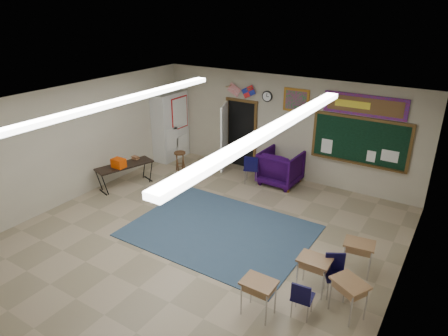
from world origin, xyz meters
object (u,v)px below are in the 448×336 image
Objects in this scene: wooden_stool at (180,161)px; student_desk_front_right at (358,256)px; wingback_armchair at (281,167)px; folding_table at (125,174)px; student_desk_front_left at (313,273)px.

student_desk_front_right is at bearing -19.32° from wooden_stool.
student_desk_front_right is (3.02, -2.96, -0.12)m from wingback_armchair.
wooden_stool is at bearing 17.72° from wingback_armchair.
folding_table is at bearing 168.53° from student_desk_front_right.
wingback_armchair is 1.59× the size of student_desk_front_left.
wingback_armchair reaches higher than student_desk_front_right.
student_desk_front_right is (0.53, 0.95, -0.01)m from student_desk_front_left.
wingback_armchair reaches higher than folding_table.
wingback_armchair is at bearing 121.82° from student_desk_front_left.
wingback_armchair is 4.64m from student_desk_front_left.
student_desk_front_left is 6.26m from folding_table.
student_desk_front_left is at bearing 4.93° from folding_table.
wingback_armchair reaches higher than student_desk_front_left.
student_desk_front_left is 0.41× the size of folding_table.
student_desk_front_left is at bearing -127.04° from student_desk_front_right.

